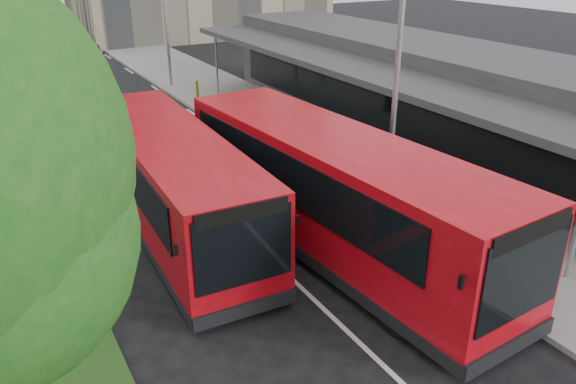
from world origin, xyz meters
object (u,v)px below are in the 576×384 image
Objects in this scene: bus_main at (335,194)px; litter_bin at (269,120)px; car_far at (28,35)px; lamp_post_near at (395,66)px; bollard at (197,89)px; bus_second at (172,182)px; car_near at (82,43)px; lamp_post_far at (163,4)px.

litter_bin is at bearing 68.02° from bus_main.
lamp_post_near is at bearing -91.40° from car_far.
car_far is at bearing 97.10° from lamp_post_near.
bus_second is at bearing -113.74° from bollard.
bollard is 25.74m from car_far.
car_far is (-5.49, 25.14, 0.06)m from bollard.
car_far is at bearing 106.00° from car_near.
bollard is 0.24× the size of car_near.
litter_bin is at bearing -85.26° from bollard.
bollard is 0.23× the size of car_far.
bus_main is 12.51× the size of bollard.
car_near is (-2.00, 14.88, -4.06)m from lamp_post_far.
lamp_post_near reaches higher than car_near.
lamp_post_near is at bearing -91.13° from bollard.
bus_second is 9.44m from litter_bin.
bus_second is (-3.40, 3.29, -0.15)m from bus_main.
lamp_post_far reaches higher than bus_second.
bollard is at bearing 94.74° from litter_bin.
lamp_post_far is 21.04m from bus_main.
bus_main reaches higher than bollard.
lamp_post_near is 1.00× the size of lamp_post_far.
lamp_post_far reaches higher than car_near.
car_far is at bearing 91.32° from bus_second.
bus_main reaches higher than car_far.
lamp_post_far is 8.59× the size of bollard.
car_near is at bearing 96.47° from litter_bin.
car_far is at bearing 103.53° from lamp_post_far.
bollard is (0.32, -3.64, -4.10)m from lamp_post_far.
bus_main is at bearing -163.64° from lamp_post_near.
bus_second is 38.91m from car_far.
bus_main is 42.29m from car_far.
lamp_post_far reaches higher than bus_main.
bus_main is 11.34× the size of litter_bin.
lamp_post_near is at bearing -96.33° from car_near.
litter_bin is (3.24, 9.94, -1.00)m from bus_main.
lamp_post_near is at bearing 12.43° from bus_main.
bus_second is 10.26× the size of litter_bin.
lamp_post_far is at bearing -91.96° from car_near.
bus_main is at bearing -98.85° from bollard.
litter_bin is at bearing -87.82° from car_far.
bollard is (-0.59, 7.10, -0.05)m from litter_bin.
bus_second is at bearing 131.99° from bus_main.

